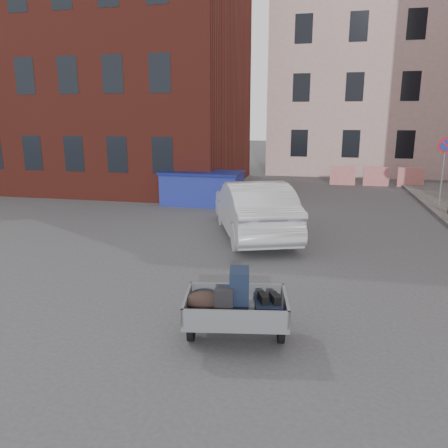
# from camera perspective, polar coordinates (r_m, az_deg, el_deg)

# --- Properties ---
(ground) EXTENTS (120.00, 120.00, 0.00)m
(ground) POSITION_cam_1_polar(r_m,az_deg,el_deg) (9.74, 3.79, -7.40)
(ground) COLOR #38383A
(ground) RESTS_ON ground
(building_brick) EXTENTS (12.00, 10.00, 14.00)m
(building_brick) POSITION_cam_1_polar(r_m,az_deg,el_deg) (24.54, -13.53, 21.58)
(building_brick) COLOR #591E16
(building_brick) RESTS_ON ground
(building_pink) EXTENTS (16.00, 8.00, 14.00)m
(building_pink) POSITION_cam_1_polar(r_m,az_deg,el_deg) (31.53, 22.19, 19.15)
(building_pink) COLOR #BB9690
(building_pink) RESTS_ON ground
(far_building) EXTENTS (6.00, 6.00, 8.00)m
(far_building) POSITION_cam_1_polar(r_m,az_deg,el_deg) (37.62, -22.73, 13.47)
(far_building) COLOR maroon
(far_building) RESTS_ON ground
(no_parking_sign) EXTENTS (0.60, 0.09, 2.65)m
(no_parking_sign) POSITION_cam_1_polar(r_m,az_deg,el_deg) (19.11, 26.84, 7.81)
(no_parking_sign) COLOR gray
(no_parking_sign) RESTS_ON sidewalk
(barriers) EXTENTS (4.70, 0.18, 1.00)m
(barriers) POSITION_cam_1_polar(r_m,az_deg,el_deg) (24.34, 19.24, 5.89)
(barriers) COLOR red
(barriers) RESTS_ON ground
(trailer) EXTENTS (1.76, 1.92, 1.20)m
(trailer) POSITION_cam_1_polar(r_m,az_deg,el_deg) (7.02, 1.49, -10.65)
(trailer) COLOR black
(trailer) RESTS_ON ground
(dumpster) EXTENTS (3.34, 1.83, 1.37)m
(dumpster) POSITION_cam_1_polar(r_m,az_deg,el_deg) (18.00, -2.86, 4.73)
(dumpster) COLOR navy
(dumpster) RESTS_ON ground
(silver_car) EXTENTS (3.42, 5.39, 1.68)m
(silver_car) POSITION_cam_1_polar(r_m,az_deg,el_deg) (13.22, 3.88, 2.07)
(silver_car) COLOR #B2B5BA
(silver_car) RESTS_ON ground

